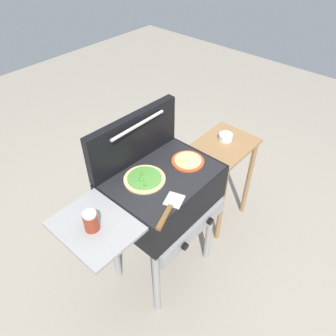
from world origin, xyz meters
name	(u,v)px	position (x,y,z in m)	size (l,w,h in m)	color
ground_plane	(164,265)	(0.00, 0.00, 0.00)	(8.00, 8.00, 0.00)	gray
grill	(161,195)	(-0.01, 0.00, 0.76)	(0.96, 0.53, 0.90)	black
grill_lid_open	(134,138)	(0.00, 0.21, 1.05)	(0.63, 0.09, 0.30)	black
pizza_veggie	(144,179)	(-0.09, 0.05, 0.91)	(0.23, 0.23, 0.04)	#E0C17F
pizza_cheese	(188,161)	(0.18, -0.04, 0.91)	(0.19, 0.19, 0.03)	#C64723
sauce_jar	(91,221)	(-0.50, -0.01, 0.95)	(0.07, 0.07, 0.11)	maroon
spatula	(169,210)	(-0.18, -0.21, 0.91)	(0.26, 0.14, 0.02)	#B7BABF
prep_table	(222,167)	(0.66, 0.00, 0.54)	(0.44, 0.36, 0.76)	olive
topping_bowl_near	(226,137)	(0.70, 0.02, 0.78)	(0.10, 0.10, 0.04)	silver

